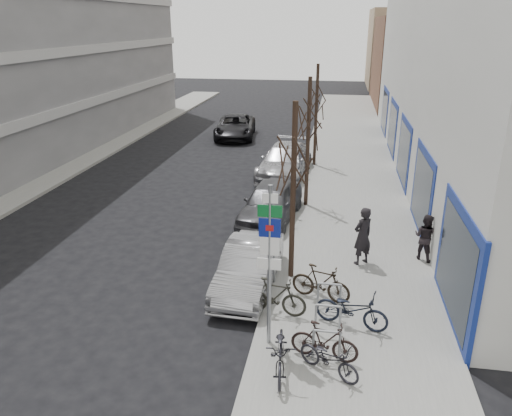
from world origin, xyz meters
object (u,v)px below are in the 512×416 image
(meter_mid, at_px, (292,198))
(pedestrian_near, at_px, (363,236))
(bike_rack, at_px, (328,316))
(parked_car_front, at_px, (249,267))
(bike_far_curb, at_px, (329,356))
(tree_near, at_px, (294,151))
(bike_far_inner, at_px, (321,282))
(tree_far, at_px, (317,91))
(tree_mid, at_px, (309,112))
(bike_mid_curb, at_px, (352,306))
(highway_sign_pole, at_px, (269,257))
(bike_mid_inner, at_px, (275,296))
(parked_car_back, at_px, (285,161))
(pedestrian_far, at_px, (425,237))
(parked_car_mid, at_px, (271,202))
(meter_back, at_px, (303,162))
(bike_near_right, at_px, (325,341))
(meter_front, at_px, (275,259))
(bike_near_left, at_px, (281,349))
(lane_car, at_px, (235,127))

(meter_mid, height_order, pedestrian_near, pedestrian_near)
(bike_rack, height_order, parked_car_front, parked_car_front)
(bike_far_curb, xyz_separation_m, pedestrian_near, (0.88, 5.65, 0.50))
(tree_near, height_order, bike_far_inner, tree_near)
(tree_far, relative_size, meter_mid, 4.33)
(tree_mid, relative_size, bike_mid_curb, 2.91)
(highway_sign_pole, distance_m, bike_far_inner, 3.10)
(bike_mid_inner, xyz_separation_m, parked_car_back, (-1.20, 13.27, 0.12))
(pedestrian_far, bearing_deg, pedestrian_near, 53.63)
(tree_far, distance_m, pedestrian_near, 12.35)
(parked_car_mid, bearing_deg, meter_back, 88.93)
(bike_rack, distance_m, tree_mid, 10.08)
(meter_mid, distance_m, bike_mid_curb, 7.80)
(highway_sign_pole, height_order, bike_near_right, highway_sign_pole)
(tree_mid, distance_m, bike_mid_curb, 9.75)
(tree_near, xyz_separation_m, bike_far_inner, (0.96, -1.25, -3.43))
(parked_car_back, bearing_deg, bike_far_curb, -75.23)
(bike_far_inner, xyz_separation_m, parked_car_front, (-2.16, 0.55, 0.01))
(meter_front, distance_m, bike_near_left, 4.07)
(meter_front, relative_size, meter_back, 1.00)
(tree_far, bearing_deg, pedestrian_near, -79.63)
(highway_sign_pole, xyz_separation_m, meter_front, (-0.25, 3.01, -1.54))
(bike_near_left, height_order, bike_far_inner, bike_near_left)
(tree_far, bearing_deg, bike_rack, -85.68)
(tree_near, bearing_deg, tree_far, 90.00)
(tree_far, height_order, parked_car_front, tree_far)
(bike_rack, xyz_separation_m, bike_far_curb, (0.08, -1.53, -0.04))
(bike_far_curb, bearing_deg, highway_sign_pole, 89.65)
(parked_car_front, bearing_deg, meter_front, 16.96)
(bike_near_right, xyz_separation_m, pedestrian_far, (3.05, 5.80, 0.31))
(bike_far_curb, relative_size, parked_car_back, 0.28)
(parked_car_mid, relative_size, pedestrian_far, 2.96)
(meter_front, bearing_deg, meter_mid, 90.00)
(highway_sign_pole, relative_size, bike_rack, 1.86)
(lane_car, distance_m, pedestrian_near, 20.09)
(tree_near, bearing_deg, parked_car_back, 97.34)
(bike_rack, height_order, parked_car_mid, parked_car_mid)
(parked_car_front, bearing_deg, bike_mid_inner, -54.77)
(bike_far_inner, height_order, parked_car_back, parked_car_back)
(meter_back, height_order, lane_car, lane_car)
(meter_front, relative_size, lane_car, 0.23)
(bike_far_inner, bearing_deg, parked_car_mid, 38.09)
(tree_mid, height_order, pedestrian_near, tree_mid)
(bike_mid_curb, relative_size, lane_car, 0.34)
(meter_front, bearing_deg, meter_back, 90.00)
(parked_car_front, height_order, parked_car_back, parked_car_back)
(tree_mid, distance_m, meter_back, 5.13)
(bike_near_left, bearing_deg, tree_far, 85.26)
(bike_mid_inner, relative_size, parked_car_mid, 0.37)
(bike_mid_inner, bearing_deg, bike_far_curb, -138.09)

